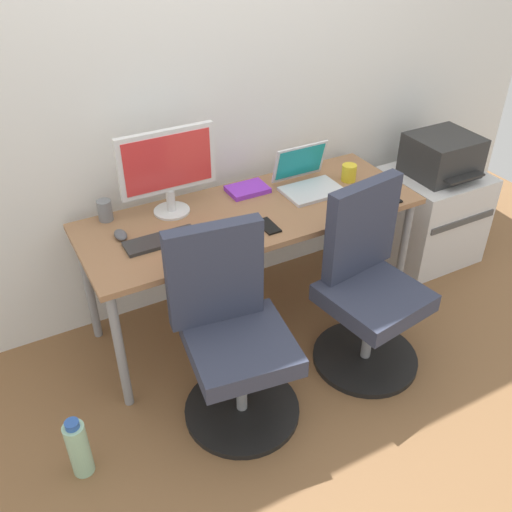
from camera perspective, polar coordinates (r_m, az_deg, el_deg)
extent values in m
plane|color=brown|center=(3.26, -0.42, -6.14)|extent=(5.28, 5.28, 0.00)
cube|color=white|center=(2.95, -4.38, 18.17)|extent=(4.40, 0.04, 2.60)
cube|color=#996B47|center=(2.86, -0.48, 4.29)|extent=(1.72, 0.64, 0.03)
cylinder|color=gray|center=(2.65, -13.47, -9.31)|extent=(0.04, 0.04, 0.67)
cylinder|color=gray|center=(3.28, 14.45, 0.18)|extent=(0.04, 0.04, 0.67)
cylinder|color=gray|center=(3.06, -16.45, -2.95)|extent=(0.04, 0.04, 0.67)
cylinder|color=gray|center=(3.62, 8.94, 4.46)|extent=(0.04, 0.04, 0.67)
cylinder|color=black|center=(2.78, -1.40, -15.11)|extent=(0.54, 0.54, 0.03)
cylinder|color=gray|center=(2.64, -1.46, -12.52)|extent=(0.05, 0.05, 0.34)
cube|color=#33384C|center=(2.48, -1.53, -9.15)|extent=(0.50, 0.50, 0.09)
cube|color=#33384C|center=(2.42, -4.15, -1.79)|extent=(0.43, 0.13, 0.48)
cylinder|color=black|center=(3.06, 10.85, -9.95)|extent=(0.54, 0.54, 0.03)
cylinder|color=gray|center=(2.93, 11.24, -7.38)|extent=(0.05, 0.05, 0.34)
cube|color=#33384C|center=(2.80, 11.73, -4.10)|extent=(0.50, 0.50, 0.09)
cube|color=#33384C|center=(2.76, 10.54, 2.77)|extent=(0.43, 0.13, 0.48)
cube|color=silver|center=(3.79, 17.04, 3.95)|extent=(0.55, 0.51, 0.58)
cube|color=#4C4C4C|center=(3.60, 20.05, 3.22)|extent=(0.49, 0.01, 0.04)
cube|color=#2D2D2D|center=(3.61, 18.15, 9.57)|extent=(0.38, 0.34, 0.24)
cube|color=#262626|center=(3.51, 20.20, 7.37)|extent=(0.27, 0.06, 0.01)
cylinder|color=#A5D8B2|center=(2.59, -17.34, -18.00)|extent=(0.09, 0.09, 0.28)
cylinder|color=#2D59B2|center=(2.47, -17.98, -15.79)|extent=(0.06, 0.06, 0.03)
cylinder|color=silver|center=(2.88, -8.44, 4.51)|extent=(0.18, 0.18, 0.01)
cylinder|color=silver|center=(2.85, -8.54, 5.57)|extent=(0.04, 0.04, 0.11)
cube|color=silver|center=(2.75, -8.92, 9.39)|extent=(0.48, 0.03, 0.31)
cube|color=red|center=(2.74, -8.79, 9.26)|extent=(0.43, 0.00, 0.26)
cube|color=silver|center=(3.04, 5.69, 6.54)|extent=(0.31, 0.22, 0.02)
cube|color=silver|center=(3.09, 4.40, 9.42)|extent=(0.31, 0.06, 0.21)
cube|color=teal|center=(3.09, 4.46, 9.40)|extent=(0.28, 0.05, 0.17)
cube|color=#B7B7B7|center=(2.58, -4.73, 0.99)|extent=(0.34, 0.12, 0.02)
cube|color=#2D2D2D|center=(2.65, -9.48, 1.57)|extent=(0.34, 0.12, 0.02)
ellipsoid|color=#B7B7B7|center=(3.03, 11.16, 6.12)|extent=(0.06, 0.10, 0.03)
ellipsoid|color=#515156|center=(2.71, -13.43, 2.09)|extent=(0.06, 0.10, 0.03)
cylinder|color=yellow|center=(3.17, 9.31, 8.24)|extent=(0.08, 0.08, 0.09)
cylinder|color=slate|center=(2.85, -14.92, 4.44)|extent=(0.07, 0.07, 0.10)
cube|color=black|center=(2.72, 1.20, 3.02)|extent=(0.07, 0.14, 0.01)
cube|color=black|center=(3.05, 13.16, 5.76)|extent=(0.07, 0.14, 0.01)
cube|color=purple|center=(3.03, -0.85, 6.70)|extent=(0.21, 0.15, 0.03)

